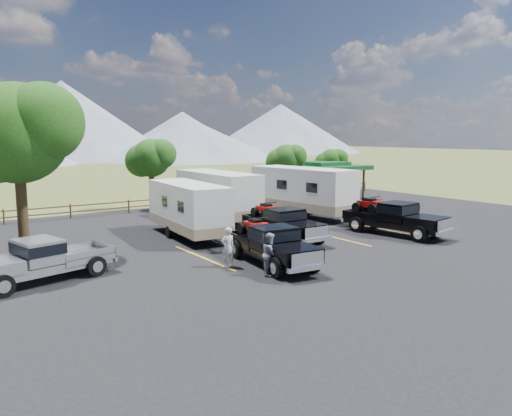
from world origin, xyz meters
TOP-DOWN VIEW (x-y plane):
  - ground at (0.00, 0.00)m, footprint 320.00×320.00m
  - asphalt_lot at (0.00, 3.00)m, footprint 44.00×34.00m
  - stall_lines at (0.00, 4.00)m, footprint 12.12×5.50m
  - tree_big_nw at (-12.55, 9.03)m, footprint 5.54×5.18m
  - tree_ne_a at (8.97, 17.01)m, footprint 3.11×2.92m
  - tree_ne_b at (14.98, 18.01)m, footprint 2.77×2.59m
  - tree_north at (-2.03, 19.02)m, footprint 3.46×3.24m
  - rail_fence at (2.00, 18.50)m, footprint 36.12×0.12m
  - pavilion at (13.00, 17.00)m, footprint 6.20×6.20m
  - rig_left at (-4.16, 1.32)m, footprint 2.51×5.77m
  - rig_center at (-0.68, 5.05)m, footprint 2.11×5.67m
  - rig_right at (5.29, 2.66)m, footprint 2.82×6.25m
  - trailer_left at (-4.38, 8.56)m, footprint 2.76×8.44m
  - trailer_center at (-0.54, 11.97)m, footprint 2.47×9.05m
  - trailer_right at (5.04, 10.22)m, footprint 3.39×9.54m
  - pickup_silver at (-12.72, 4.23)m, footprint 5.72×2.95m
  - person_a at (-5.90, 2.02)m, footprint 0.63×0.42m
  - person_b at (-5.16, 0.03)m, footprint 1.01×1.04m

SIDE VIEW (x-z plane):
  - ground at x=0.00m, z-range 0.00..0.00m
  - asphalt_lot at x=0.00m, z-range 0.00..0.04m
  - stall_lines at x=0.00m, z-range 0.04..0.05m
  - rail_fence at x=2.00m, z-range 0.11..1.11m
  - person_a at x=-5.90m, z-range 0.04..1.73m
  - person_b at x=-5.16m, z-range 0.04..1.73m
  - pickup_silver at x=-12.72m, z-range 0.07..1.71m
  - rig_left at x=-4.16m, z-range 0.01..1.87m
  - rig_center at x=-0.68m, z-range 0.01..1.88m
  - rig_right at x=5.29m, z-range 0.00..2.02m
  - trailer_left at x=-4.38m, z-range 0.11..3.03m
  - trailer_center at x=-0.54m, z-range 0.11..3.26m
  - trailer_right at x=5.04m, z-range 0.12..3.41m
  - pavilion at x=13.00m, z-range 1.18..4.40m
  - tree_ne_b at x=14.98m, z-range 0.99..5.26m
  - tree_ne_a at x=8.97m, z-range 1.10..5.86m
  - tree_north at x=-2.03m, z-range 1.21..6.46m
  - tree_big_nw at x=-12.55m, z-range 1.68..9.52m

